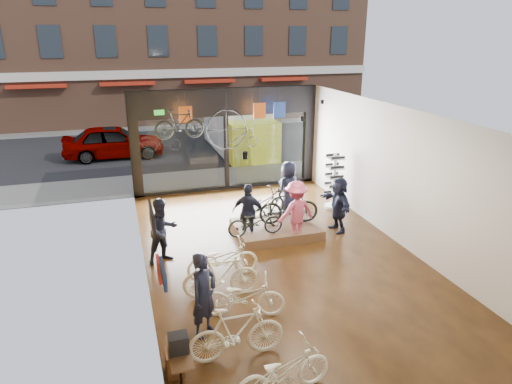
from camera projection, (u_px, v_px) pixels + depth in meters
name	position (u px, v px, depth m)	size (l,w,h in m)	color
ground_plane	(280.00, 257.00, 12.21)	(7.00, 12.00, 0.04)	black
ceiling	(283.00, 114.00, 10.94)	(7.00, 12.00, 0.04)	black
wall_left	(139.00, 204.00, 10.60)	(0.04, 12.00, 3.80)	#A16F20
wall_right	(402.00, 177.00, 12.55)	(0.04, 12.00, 3.80)	beige
wall_back	(435.00, 328.00, 6.14)	(7.00, 0.04, 3.80)	beige
storefront	(226.00, 140.00, 16.99)	(7.00, 0.26, 3.80)	black
exit_sign	(159.00, 112.00, 15.84)	(0.35, 0.06, 0.18)	#198C26
street_road	(190.00, 139.00, 25.74)	(30.00, 18.00, 0.02)	black
sidewalk_near	(220.00, 178.00, 18.68)	(30.00, 2.40, 0.12)	slate
sidewalk_far	(179.00, 125.00, 29.33)	(30.00, 2.00, 0.12)	slate
opposite_building	(168.00, 11.00, 29.30)	(26.00, 5.00, 14.00)	brown
street_car	(114.00, 142.00, 21.64)	(1.86, 4.63, 1.58)	gray
box_truck	(241.00, 126.00, 22.21)	(2.36, 7.07, 2.79)	silver
floor_bike_0	(283.00, 371.00, 7.41)	(0.60, 1.73, 0.91)	#EAE7C9
floor_bike_1	(237.00, 332.00, 8.23)	(0.51, 1.79, 1.08)	#EAE7C9
floor_bike_2	(244.00, 297.00, 9.51)	(0.60, 1.72, 0.91)	#EAE7C9
floor_bike_3	(221.00, 275.00, 10.21)	(0.49, 1.73, 1.04)	#EAE7C9
floor_bike_4	(223.00, 260.00, 11.05)	(0.61, 1.76, 0.93)	#EAE7C9
display_platform	(276.00, 229.00, 13.52)	(2.40, 1.80, 0.30)	brown
display_bike_left	(255.00, 222.00, 12.64)	(0.55, 1.56, 0.82)	black
display_bike_mid	(289.00, 206.00, 13.41)	(0.50, 1.77, 1.07)	black
display_bike_right	(262.00, 205.00, 13.70)	(0.62, 1.76, 0.93)	black
customer_0	(204.00, 295.00, 8.80)	(0.64, 0.42, 1.75)	#161C33
customer_1	(163.00, 231.00, 11.68)	(0.84, 0.66, 1.73)	#161C33
customer_2	(249.00, 212.00, 12.95)	(0.98, 0.41, 1.68)	#161C33
customer_3	(296.00, 212.00, 12.83)	(1.16, 0.67, 1.80)	#CC4C72
customer_4	(288.00, 189.00, 14.62)	(0.90, 0.58, 1.84)	#161C33
customer_5	(338.00, 204.00, 13.56)	(1.55, 0.49, 1.67)	#161C33
sunglasses_rack	(334.00, 182.00, 15.32)	(0.55, 0.45, 1.88)	white
wall_merch	(164.00, 307.00, 7.67)	(0.40, 2.40, 2.60)	navy
penny_farthing	(235.00, 130.00, 15.63)	(1.74, 0.06, 1.39)	black
hung_bike	(179.00, 124.00, 14.49)	(0.45, 1.58, 0.95)	black
jersey_left	(186.00, 114.00, 15.45)	(0.45, 0.03, 0.55)	#CC5919
jersey_mid	(260.00, 111.00, 16.18)	(0.45, 0.03, 0.55)	#CC5919
jersey_right	(280.00, 110.00, 16.39)	(0.45, 0.03, 0.55)	#1E3F99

